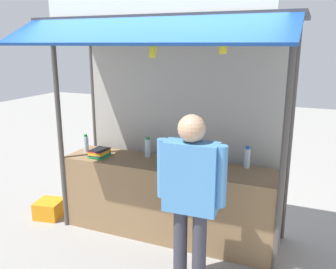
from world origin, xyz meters
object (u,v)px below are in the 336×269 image
Objects in this scene: water_bottle_center at (247,158)px; banana_bunch_leftmost at (223,47)px; magazine_stack_mid_right at (200,171)px; vendor_person at (191,189)px; magazine_stack_left at (174,163)px; water_bottle_far_left at (86,144)px; banana_bunch_inner_right at (153,51)px; magazine_stack_back_right at (100,153)px; plastic_crate at (49,209)px; water_bottle_back_left at (148,147)px.

banana_bunch_leftmost reaches higher than water_bottle_center.
magazine_stack_mid_right is 0.68m from vendor_person.
magazine_stack_left is 0.17× the size of vendor_person.
vendor_person is at bearing -105.85° from water_bottle_center.
magazine_stack_mid_right is (1.59, -0.20, -0.07)m from water_bottle_far_left.
banana_bunch_inner_right is at bearing -40.41° from vendor_person.
magazine_stack_back_right is at bearing -170.15° from water_bottle_center.
plastic_crate is at bearing 175.48° from banana_bunch_leftmost.
water_bottle_far_left is 1.69m from banana_bunch_inner_right.
magazine_stack_left is (1.26, -0.10, -0.06)m from water_bottle_far_left.
water_bottle_far_left is at bearing -174.41° from water_bottle_center.
water_bottle_back_left is 1.01× the size of water_bottle_center.
magazine_stack_back_right is 0.90× the size of magazine_stack_left.
water_bottle_back_left is at bearing -176.66° from water_bottle_center.
water_bottle_far_left is 1.60m from magazine_stack_mid_right.
vendor_person is at bearing -79.35° from magazine_stack_mid_right.
banana_bunch_leftmost is (0.59, -0.31, 1.28)m from magazine_stack_left.
banana_bunch_inner_right is 1.19× the size of banana_bunch_leftmost.
banana_bunch_leftmost is at bearing -39.86° from magazine_stack_mid_right.
magazine_stack_left is 1.28m from banana_bunch_inner_right.
banana_bunch_leftmost is (1.58, -0.31, 1.27)m from magazine_stack_back_right.
magazine_stack_mid_right is 1.32m from magazine_stack_back_right.
magazine_stack_back_right is 1.13m from plastic_crate.
vendor_person is 5.19× the size of plastic_crate.
water_bottle_back_left is 1.67m from banana_bunch_leftmost.
magazine_stack_back_right is at bearing -179.85° from magazine_stack_left.
magazine_stack_back_right is at bearing -156.87° from water_bottle_back_left.
water_bottle_far_left is 2.25m from banana_bunch_leftmost.
banana_bunch_inner_right is 0.16× the size of vendor_person.
banana_bunch_leftmost is 3.15m from plastic_crate.
water_bottle_far_left is 0.93× the size of water_bottle_center.
water_bottle_center is 1.36m from banana_bunch_leftmost.
banana_bunch_inner_right reaches higher than magazine_stack_left.
magazine_stack_mid_right is 0.35m from magazine_stack_left.
water_bottle_far_left is 0.88× the size of magazine_stack_back_right.
water_bottle_center is at bearing 3.34° from water_bottle_back_left.
water_bottle_back_left is at bearing 152.39° from magazine_stack_left.
magazine_stack_mid_right is (0.77, -0.33, -0.08)m from water_bottle_back_left.
vendor_person is (-0.13, -0.45, -1.21)m from banana_bunch_leftmost.
magazine_stack_left is 0.89m from vendor_person.
magazine_stack_left is 0.91× the size of plastic_crate.
water_bottle_far_left is 0.83m from water_bottle_back_left.
water_bottle_center is at bearing 9.68° from plastic_crate.
vendor_person is at bearing -106.41° from banana_bunch_leftmost.
banana_bunch_inner_right and banana_bunch_leftmost have the same top height.
vendor_person is (0.56, -0.45, -1.17)m from banana_bunch_inner_right.
vendor_person is at bearing -47.66° from water_bottle_back_left.
water_bottle_center reaches higher than plastic_crate.
banana_bunch_leftmost is (0.26, -0.21, 1.28)m from magazine_stack_mid_right.
water_bottle_center is (1.20, 0.07, -0.00)m from water_bottle_back_left.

